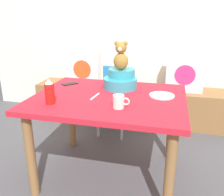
% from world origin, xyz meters
% --- Properties ---
extents(ground_plane, '(8.00, 8.00, 0.00)m').
position_xyz_m(ground_plane, '(0.00, 0.00, 0.00)').
color(ground_plane, '#4C4C51').
extents(back_wall, '(4.40, 0.10, 2.60)m').
position_xyz_m(back_wall, '(0.00, 1.50, 1.30)').
color(back_wall, silver).
rests_on(back_wall, ground_plane).
extents(window_bench, '(2.60, 0.44, 0.46)m').
position_xyz_m(window_bench, '(0.00, 1.23, 0.23)').
color(window_bench, olive).
rests_on(window_bench, ground_plane).
extents(pillow_floral_left, '(0.44, 0.15, 0.44)m').
position_xyz_m(pillow_floral_left, '(-0.66, 1.21, 0.68)').
color(pillow_floral_left, silver).
rests_on(pillow_floral_left, window_bench).
extents(pillow_floral_right, '(0.44, 0.15, 0.44)m').
position_xyz_m(pillow_floral_right, '(0.64, 1.21, 0.68)').
color(pillow_floral_right, silver).
rests_on(pillow_floral_right, window_bench).
extents(book_stack, '(0.20, 0.14, 0.05)m').
position_xyz_m(book_stack, '(0.04, 1.23, 0.49)').
color(book_stack, '#4F6349').
rests_on(book_stack, window_bench).
extents(dining_table, '(1.21, 0.96, 0.74)m').
position_xyz_m(dining_table, '(0.00, 0.00, 0.64)').
color(dining_table, red).
rests_on(dining_table, ground_plane).
extents(highchair, '(0.34, 0.45, 0.79)m').
position_xyz_m(highchair, '(-0.16, 0.79, 0.52)').
color(highchair, '#2672B2').
rests_on(highchair, ground_plane).
extents(infant_seat_teal, '(0.30, 0.33, 0.16)m').
position_xyz_m(infant_seat_teal, '(0.04, 0.26, 0.81)').
color(infant_seat_teal, teal).
rests_on(infant_seat_teal, dining_table).
extents(teddy_bear, '(0.13, 0.12, 0.25)m').
position_xyz_m(teddy_bear, '(0.04, 0.26, 1.02)').
color(teddy_bear, olive).
rests_on(teddy_bear, infant_seat_teal).
extents(ketchup_bottle, '(0.07, 0.07, 0.18)m').
position_xyz_m(ketchup_bottle, '(-0.38, -0.26, 0.83)').
color(ketchup_bottle, red).
rests_on(ketchup_bottle, dining_table).
extents(coffee_mug, '(0.12, 0.08, 0.09)m').
position_xyz_m(coffee_mug, '(0.13, -0.23, 0.79)').
color(coffee_mug, silver).
rests_on(coffee_mug, dining_table).
extents(dinner_plate_near, '(0.20, 0.20, 0.01)m').
position_xyz_m(dinner_plate_near, '(0.41, 0.10, 0.75)').
color(dinner_plate_near, white).
rests_on(dinner_plate_near, dining_table).
extents(cell_phone, '(0.15, 0.15, 0.01)m').
position_xyz_m(cell_phone, '(-0.45, 0.25, 0.74)').
color(cell_phone, black).
rests_on(cell_phone, dining_table).
extents(table_fork, '(0.03, 0.17, 0.01)m').
position_xyz_m(table_fork, '(-0.10, -0.04, 0.74)').
color(table_fork, silver).
rests_on(table_fork, dining_table).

